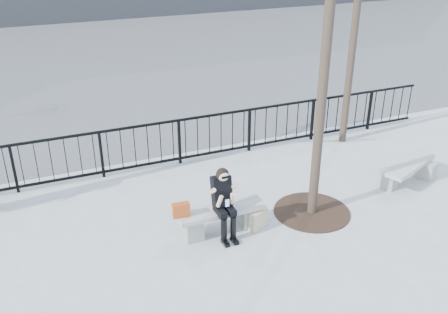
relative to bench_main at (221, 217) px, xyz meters
name	(u,v)px	position (x,y,z in m)	size (l,w,h in m)	color
ground	(221,231)	(0.00, 0.00, -0.30)	(120.00, 120.00, 0.00)	#999994
street_surface	(89,51)	(0.00, 15.00, -0.30)	(60.00, 23.00, 0.01)	#474747
railing	(171,143)	(0.00, 3.00, 0.25)	(14.00, 0.06, 1.10)	black
tree_grate	(312,212)	(1.90, -0.10, -0.29)	(1.50, 1.50, 0.02)	black
bench_main	(221,217)	(0.00, 0.00, 0.00)	(1.65, 0.46, 0.49)	slate
bench_second	(408,171)	(4.47, 0.15, -0.01)	(1.59, 0.44, 0.47)	slate
seated_woman	(224,204)	(0.00, -0.16, 0.37)	(0.50, 0.64, 1.34)	black
handbag	(181,210)	(-0.75, 0.02, 0.32)	(0.31, 0.14, 0.25)	#AB3F15
shopping_bag	(258,219)	(0.67, -0.19, -0.11)	(0.40, 0.15, 0.38)	beige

